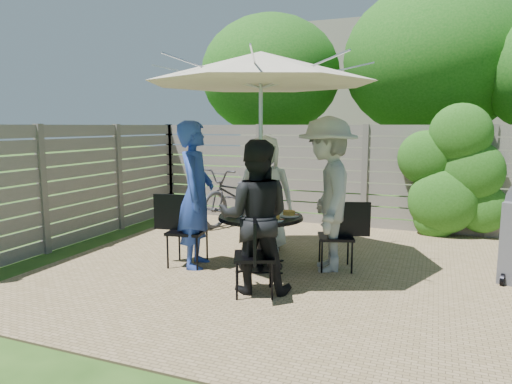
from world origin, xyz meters
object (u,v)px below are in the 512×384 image
at_px(bicycle, 238,195).
at_px(plate_front, 258,219).
at_px(glass_front, 268,214).
at_px(coffee_cup, 269,208).
at_px(umbrella, 261,68).
at_px(plate_right, 289,214).
at_px(plate_left, 232,213).
at_px(glass_back, 254,206).
at_px(person_back, 265,194).
at_px(glass_left, 239,211).
at_px(person_right, 327,195).
at_px(syrup_jug, 256,208).
at_px(patio_table, 261,231).
at_px(chair_back, 265,229).
at_px(chair_left, 187,245).
at_px(plate_extra, 274,218).
at_px(plate_back, 263,208).
at_px(chair_front, 254,272).
at_px(person_front, 255,217).
at_px(chair_right, 337,250).
at_px(glass_right, 281,209).
at_px(person_left, 196,195).

bearing_deg(bicycle, plate_front, -48.89).
bearing_deg(glass_front, coffee_cup, 107.43).
height_order(umbrella, plate_right, umbrella).
height_order(plate_left, glass_back, glass_back).
distance_m(person_back, glass_left, 0.97).
height_order(person_right, syrup_jug, person_right).
height_order(person_right, glass_left, person_right).
height_order(patio_table, chair_back, chair_back).
distance_m(umbrella, chair_left, 2.43).
height_order(patio_table, syrup_jug, syrup_jug).
height_order(plate_right, syrup_jug, syrup_jug).
bearing_deg(bicycle, plate_extra, -45.47).
height_order(syrup_jug, bicycle, bicycle).
height_order(chair_left, plate_extra, chair_left).
bearing_deg(plate_right, coffee_cup, 156.61).
xyz_separation_m(plate_back, plate_extra, (0.36, -0.58, -0.00)).
xyz_separation_m(plate_extra, glass_left, (-0.48, 0.06, 0.05)).
bearing_deg(person_right, person_back, -135.00).
distance_m(patio_table, glass_left, 0.40).
relative_size(chair_front, plate_right, 3.40).
bearing_deg(plate_back, plate_left, -118.15).
height_order(person_front, glass_front, person_front).
xyz_separation_m(person_back, plate_right, (0.59, -0.69, -0.13)).
bearing_deg(person_front, chair_front, 90.67).
bearing_deg(plate_right, glass_left, -153.54).
xyz_separation_m(glass_left, glass_front, (0.39, -0.04, 0.00)).
bearing_deg(bicycle, patio_table, -47.43).
relative_size(person_right, glass_left, 13.86).
xyz_separation_m(patio_table, person_back, (-0.24, 0.79, 0.36)).
relative_size(chair_right, glass_right, 6.31).
height_order(chair_back, bicycle, bicycle).
height_order(chair_right, coffee_cup, chair_right).
relative_size(person_front, plate_back, 6.46).
bearing_deg(person_back, patio_table, -90.00).
distance_m(patio_table, person_left, 0.95).
bearing_deg(person_right, chair_back, -139.32).
height_order(plate_back, bicycle, bicycle).
xyz_separation_m(chair_front, plate_back, (-0.39, 1.27, 0.45)).
distance_m(chair_left, syrup_jug, 1.03).
distance_m(glass_front, glass_right, 0.40).
xyz_separation_m(chair_back, plate_back, (0.18, -0.58, 0.43)).
bearing_deg(plate_right, person_front, -96.60).
distance_m(umbrella, glass_right, 1.77).
relative_size(person_front, plate_extra, 7.00).
bearing_deg(plate_extra, plate_left, 167.79).
bearing_deg(plate_front, plate_extra, 35.28).
bearing_deg(glass_front, glass_left, 173.85).
distance_m(umbrella, glass_back, 1.77).
height_order(person_back, plate_right, person_back).
bearing_deg(chair_left, chair_back, 52.74).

